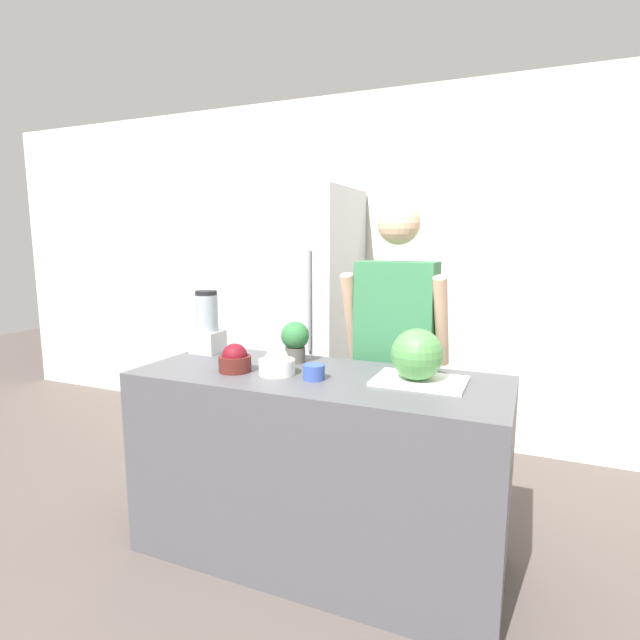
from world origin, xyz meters
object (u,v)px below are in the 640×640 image
Objects in this scene: refrigerator at (306,319)px; person at (396,358)px; watermelon at (417,354)px; potted_plant at (295,340)px; bowl_cream at (277,364)px; bowl_small_blue at (314,372)px; bowl_cherries at (235,360)px; blender at (207,325)px.

person is (0.87, -0.71, -0.06)m from refrigerator.
watermelon is 1.08× the size of potted_plant.
bowl_cream is 1.73× the size of bowl_small_blue.
bowl_cherries is (0.26, -1.36, 0.02)m from refrigerator.
potted_plant is (0.44, -1.08, 0.08)m from refrigerator.
blender reaches higher than bowl_small_blue.
bowl_cream is 0.25m from potted_plant.
refrigerator is 1.41m from bowl_cream.
person reaches higher than potted_plant.
bowl_cream is at bearing -70.46° from refrigerator.
person is 5.00× the size of blender.
blender is (-0.57, 0.25, 0.10)m from bowl_cream.
blender is (-0.76, 0.26, 0.12)m from bowl_small_blue.
blender reaches higher than bowl_cherries.
watermelon is at bearing 10.14° from bowl_cherries.
person is at bearing -39.11° from refrigerator.
bowl_small_blue is 0.81m from blender.
bowl_cherries is 0.92× the size of bowl_cream.
bowl_cherries is at bearing -176.82° from bowl_small_blue.
refrigerator is at bearing 140.89° from person.
watermelon is 0.66m from potted_plant.
bowl_cherries is at bearing -123.00° from potted_plant.
potted_plant is at bearing 95.93° from bowl_cream.
person is 8.24× the size of potted_plant.
bowl_small_blue is 0.28× the size of blender.
bowl_cherries reaches higher than bowl_cream.
bowl_cherries reaches higher than bowl_small_blue.
potted_plant is (0.54, -0.01, -0.04)m from blender.
bowl_cream is 0.19m from bowl_small_blue.
watermelon reaches higher than bowl_cherries.
watermelon is at bearing -47.94° from refrigerator.
bowl_cream is (0.47, -1.33, 0.01)m from refrigerator.
blender is at bearing 179.04° from potted_plant.
blender is 0.54m from potted_plant.
refrigerator is 1.12m from person.
watermelon is (1.09, -1.21, 0.09)m from refrigerator.
potted_plant reaches higher than bowl_cream.
refrigerator is 19.50× the size of bowl_small_blue.
person is 11.19× the size of bowl_cherries.
bowl_cherries is at bearing -170.72° from bowl_cream.
potted_plant is at bearing 168.70° from watermelon.
bowl_cherries is at bearing -132.67° from person.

